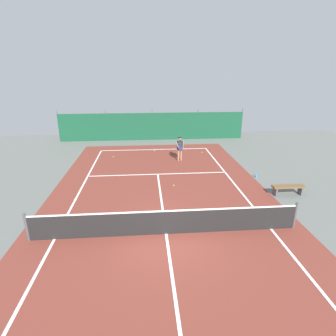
{
  "coord_description": "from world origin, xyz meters",
  "views": [
    {
      "loc": [
        -0.69,
        -8.92,
        5.82
      ],
      "look_at": [
        0.49,
        4.94,
        0.9
      ],
      "focal_mm": 29.29,
      "sensor_mm": 36.0,
      "label": 1
    }
  ],
  "objects_px": {
    "tennis_ball_near_player": "(174,185)",
    "courtside_bench": "(288,188)",
    "tennis_net": "(166,222)",
    "tennis_ball_midcourt": "(202,152)",
    "water_bottle": "(256,176)",
    "tennis_ball_by_sideline": "(113,157)",
    "tennis_player": "(180,147)",
    "parked_car": "(191,125)"
  },
  "relations": [
    {
      "from": "tennis_ball_near_player",
      "to": "courtside_bench",
      "type": "relative_size",
      "value": 0.04
    },
    {
      "from": "parked_car",
      "to": "tennis_net",
      "type": "bearing_deg",
      "value": 74.92
    },
    {
      "from": "tennis_player",
      "to": "tennis_ball_near_player",
      "type": "xyz_separation_m",
      "value": [
        -0.87,
        -4.4,
        -0.93
      ]
    },
    {
      "from": "tennis_net",
      "to": "tennis_ball_near_player",
      "type": "distance_m",
      "value": 4.66
    },
    {
      "from": "tennis_ball_midcourt",
      "to": "water_bottle",
      "type": "height_order",
      "value": "water_bottle"
    },
    {
      "from": "parked_car",
      "to": "water_bottle",
      "type": "relative_size",
      "value": 17.83
    },
    {
      "from": "tennis_player",
      "to": "water_bottle",
      "type": "height_order",
      "value": "tennis_player"
    },
    {
      "from": "tennis_ball_near_player",
      "to": "parked_car",
      "type": "height_order",
      "value": "parked_car"
    },
    {
      "from": "tennis_ball_by_sideline",
      "to": "parked_car",
      "type": "relative_size",
      "value": 0.02
    },
    {
      "from": "tennis_player",
      "to": "tennis_ball_near_player",
      "type": "relative_size",
      "value": 24.85
    },
    {
      "from": "tennis_ball_by_sideline",
      "to": "tennis_player",
      "type": "bearing_deg",
      "value": -14.28
    },
    {
      "from": "tennis_player",
      "to": "tennis_ball_near_player",
      "type": "height_order",
      "value": "tennis_player"
    },
    {
      "from": "tennis_ball_near_player",
      "to": "courtside_bench",
      "type": "distance_m",
      "value": 5.77
    },
    {
      "from": "courtside_bench",
      "to": "tennis_ball_midcourt",
      "type": "bearing_deg",
      "value": 109.56
    },
    {
      "from": "parked_car",
      "to": "courtside_bench",
      "type": "xyz_separation_m",
      "value": [
        2.47,
        -14.45,
        -0.46
      ]
    },
    {
      "from": "tennis_ball_near_player",
      "to": "tennis_ball_midcourt",
      "type": "distance_m",
      "value": 6.73
    },
    {
      "from": "tennis_net",
      "to": "tennis_ball_near_player",
      "type": "relative_size",
      "value": 153.33
    },
    {
      "from": "tennis_ball_midcourt",
      "to": "courtside_bench",
      "type": "distance_m",
      "value": 8.2
    },
    {
      "from": "tennis_net",
      "to": "tennis_ball_by_sideline",
      "type": "bearing_deg",
      "value": 106.51
    },
    {
      "from": "parked_car",
      "to": "water_bottle",
      "type": "bearing_deg",
      "value": 96.0
    },
    {
      "from": "tennis_net",
      "to": "courtside_bench",
      "type": "relative_size",
      "value": 6.33
    },
    {
      "from": "tennis_net",
      "to": "tennis_player",
      "type": "distance_m",
      "value": 9.13
    },
    {
      "from": "tennis_ball_near_player",
      "to": "parked_car",
      "type": "relative_size",
      "value": 0.02
    },
    {
      "from": "tennis_ball_midcourt",
      "to": "water_bottle",
      "type": "distance_m",
      "value": 5.71
    },
    {
      "from": "tennis_ball_near_player",
      "to": "parked_car",
      "type": "distance_m",
      "value": 13.25
    },
    {
      "from": "tennis_ball_by_sideline",
      "to": "tennis_ball_near_player",
      "type": "bearing_deg",
      "value": -55.87
    },
    {
      "from": "tennis_ball_midcourt",
      "to": "tennis_ball_by_sideline",
      "type": "bearing_deg",
      "value": -175.26
    },
    {
      "from": "tennis_player",
      "to": "tennis_ball_by_sideline",
      "type": "relative_size",
      "value": 24.85
    },
    {
      "from": "tennis_net",
      "to": "water_bottle",
      "type": "bearing_deg",
      "value": 43.56
    },
    {
      "from": "water_bottle",
      "to": "tennis_ball_by_sideline",
      "type": "bearing_deg",
      "value": 151.28
    },
    {
      "from": "water_bottle",
      "to": "tennis_ball_midcourt",
      "type": "bearing_deg",
      "value": 111.67
    },
    {
      "from": "tennis_ball_by_sideline",
      "to": "courtside_bench",
      "type": "height_order",
      "value": "courtside_bench"
    },
    {
      "from": "tennis_ball_near_player",
      "to": "water_bottle",
      "type": "bearing_deg",
      "value": 9.56
    },
    {
      "from": "tennis_player",
      "to": "tennis_ball_by_sideline",
      "type": "bearing_deg",
      "value": -31.98
    },
    {
      "from": "tennis_ball_midcourt",
      "to": "parked_car",
      "type": "xyz_separation_m",
      "value": [
        0.27,
        6.74,
        0.81
      ]
    },
    {
      "from": "tennis_net",
      "to": "tennis_player",
      "type": "bearing_deg",
      "value": 79.59
    },
    {
      "from": "tennis_player",
      "to": "tennis_net",
      "type": "bearing_deg",
      "value": 61.9
    },
    {
      "from": "courtside_bench",
      "to": "tennis_player",
      "type": "bearing_deg",
      "value": 127.9
    },
    {
      "from": "tennis_player",
      "to": "tennis_ball_midcourt",
      "type": "height_order",
      "value": "tennis_player"
    },
    {
      "from": "tennis_player",
      "to": "courtside_bench",
      "type": "bearing_deg",
      "value": 110.21
    },
    {
      "from": "tennis_ball_midcourt",
      "to": "tennis_net",
      "type": "bearing_deg",
      "value": -108.44
    },
    {
      "from": "tennis_net",
      "to": "water_bottle",
      "type": "relative_size",
      "value": 42.17
    }
  ]
}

